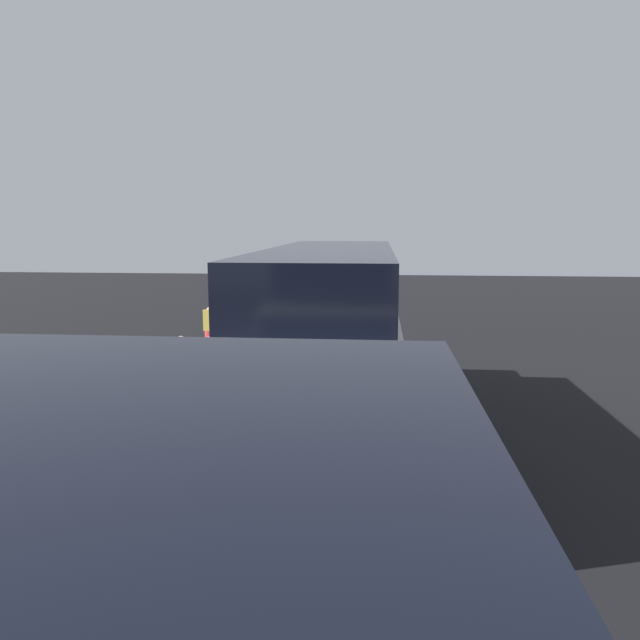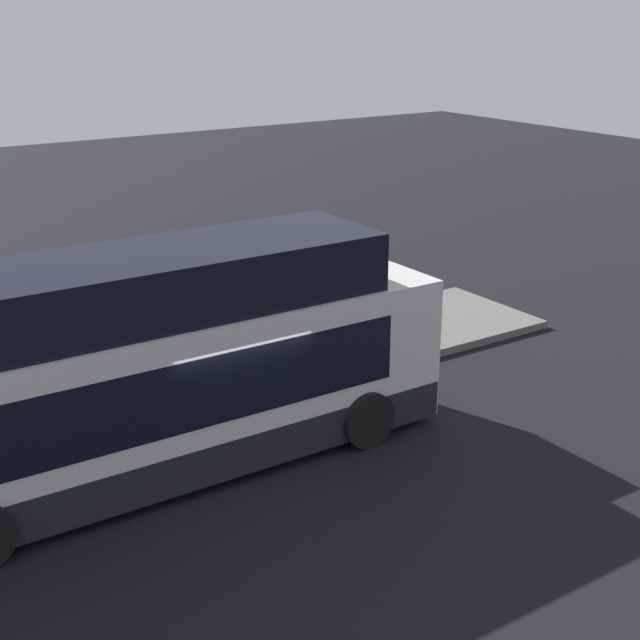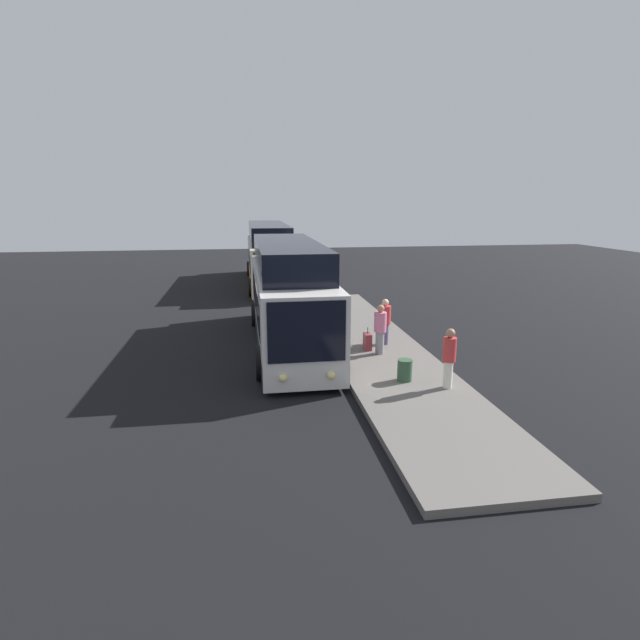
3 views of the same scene
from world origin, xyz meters
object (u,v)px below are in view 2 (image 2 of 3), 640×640
(sign_post, at_px, (20,360))
(suitcase, at_px, (177,376))
(passenger_with_bags, at_px, (305,295))
(bus_lead, at_px, (146,381))
(passenger_boarding, at_px, (132,342))
(trash_bin, at_px, (302,338))
(passenger_waiting, at_px, (193,337))

(sign_post, bearing_deg, suitcase, 14.01)
(passenger_with_bags, bearing_deg, bus_lead, 58.77)
(passenger_boarding, height_order, suitcase, passenger_boarding)
(passenger_with_bags, xyz_separation_m, trash_bin, (-0.75, -1.03, -0.63))
(passenger_with_bags, bearing_deg, sign_post, 40.45)
(passenger_waiting, relative_size, passenger_with_bags, 1.00)
(sign_post, bearing_deg, bus_lead, -49.94)
(trash_bin, bearing_deg, passenger_waiting, -179.46)
(passenger_boarding, distance_m, suitcase, 1.17)
(sign_post, bearing_deg, passenger_waiting, 16.43)
(sign_post, bearing_deg, passenger_boarding, 31.12)
(suitcase, height_order, sign_post, sign_post)
(passenger_with_bags, relative_size, sign_post, 0.64)
(passenger_boarding, distance_m, sign_post, 3.22)
(bus_lead, relative_size, passenger_boarding, 6.27)
(passenger_with_bags, distance_m, trash_bin, 1.43)
(passenger_waiting, xyz_separation_m, suitcase, (-0.53, -0.31, -0.64))
(trash_bin, bearing_deg, sign_post, -169.99)
(passenger_with_bags, bearing_deg, trash_bin, 77.64)
(passenger_boarding, bearing_deg, trash_bin, -77.11)
(bus_lead, relative_size, passenger_with_bags, 6.11)
(suitcase, distance_m, trash_bin, 3.26)
(sign_post, height_order, trash_bin, sign_post)
(suitcase, distance_m, sign_post, 3.65)
(passenger_with_bags, height_order, trash_bin, passenger_with_bags)
(passenger_boarding, height_order, sign_post, sign_post)
(passenger_with_bags, bearing_deg, passenger_boarding, 30.79)
(bus_lead, bearing_deg, sign_post, 130.06)
(bus_lead, distance_m, passenger_boarding, 3.69)
(passenger_with_bags, height_order, suitcase, passenger_with_bags)
(passenger_boarding, height_order, passenger_with_bags, passenger_with_bags)
(bus_lead, bearing_deg, passenger_with_bags, 35.03)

